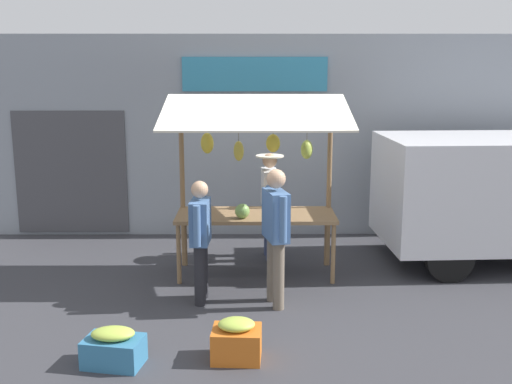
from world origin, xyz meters
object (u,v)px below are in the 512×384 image
(shopper_in_striped_shirt, at_px, (200,234))
(produce_crate_near, at_px, (114,348))
(shopper_with_shopping_bag, at_px, (276,227))
(produce_crate_side, at_px, (237,341))
(vendor_with_sunhat, at_px, (270,197))
(market_stall, at_px, (256,166))

(shopper_in_striped_shirt, distance_m, produce_crate_near, 1.96)
(shopper_with_shopping_bag, relative_size, produce_crate_near, 2.71)
(shopper_in_striped_shirt, height_order, produce_crate_near, shopper_in_striped_shirt)
(produce_crate_side, bearing_deg, vendor_with_sunhat, -97.14)
(market_stall, bearing_deg, produce_crate_near, 62.55)
(shopper_with_shopping_bag, relative_size, produce_crate_side, 3.32)
(market_stall, xyz_separation_m, shopper_in_striped_shirt, (0.68, 1.04, -0.67))
(shopper_with_shopping_bag, bearing_deg, shopper_in_striped_shirt, 68.88)
(market_stall, relative_size, produce_crate_near, 3.98)
(produce_crate_near, bearing_deg, market_stall, -117.45)
(market_stall, bearing_deg, vendor_with_sunhat, -106.46)
(market_stall, relative_size, shopper_with_shopping_bag, 1.47)
(produce_crate_near, height_order, produce_crate_side, produce_crate_side)
(produce_crate_near, xyz_separation_m, produce_crate_side, (-1.21, -0.12, 0.02))
(shopper_with_shopping_bag, distance_m, produce_crate_near, 2.42)
(market_stall, xyz_separation_m, vendor_with_sunhat, (-0.22, -0.73, -0.59))
(market_stall, xyz_separation_m, shopper_with_shopping_bag, (-0.24, 1.17, -0.55))
(shopper_in_striped_shirt, height_order, shopper_with_shopping_bag, shopper_with_shopping_bag)
(produce_crate_near, bearing_deg, shopper_in_striped_shirt, -113.53)
(market_stall, xyz_separation_m, produce_crate_near, (1.42, 2.73, -1.37))
(vendor_with_sunhat, height_order, shopper_in_striped_shirt, vendor_with_sunhat)
(vendor_with_sunhat, xyz_separation_m, produce_crate_near, (1.63, 3.46, -0.78))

